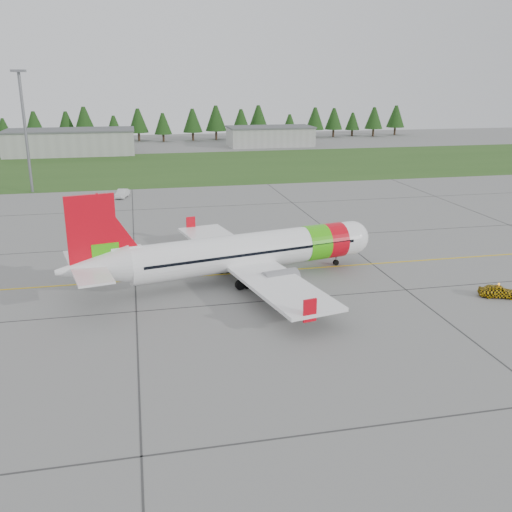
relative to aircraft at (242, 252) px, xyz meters
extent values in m
plane|color=gray|center=(4.54, -6.18, -2.79)|extent=(320.00, 320.00, 0.00)
cylinder|color=white|center=(0.76, 0.16, 0.04)|extent=(23.97, 8.46, 3.56)
sphere|color=white|center=(12.37, 2.65, 0.04)|extent=(3.56, 3.56, 3.56)
cone|color=white|center=(-13.98, -3.00, 0.36)|extent=(7.00, 4.82, 3.56)
cube|color=black|center=(12.64, 2.71, 0.36)|extent=(1.93, 2.63, 0.51)
cylinder|color=#40C70E|center=(7.90, 1.69, 0.04)|extent=(3.09, 4.06, 3.64)
cylinder|color=red|center=(10.04, 2.15, 0.04)|extent=(2.73, 3.98, 3.64)
cube|color=white|center=(0.31, 0.07, -0.97)|extent=(11.04, 29.63, 0.33)
cube|color=red|center=(-3.63, 14.08, -0.46)|extent=(1.11, 0.39, 1.83)
cube|color=red|center=(2.46, -14.33, -0.46)|extent=(1.11, 0.39, 1.83)
cylinder|color=gray|center=(0.60, 5.27, -1.47)|extent=(3.62, 2.57, 1.92)
cylinder|color=gray|center=(2.70, -4.56, -1.47)|extent=(3.62, 2.57, 1.92)
cube|color=red|center=(-13.80, -2.96, 3.42)|extent=(4.18, 1.20, 6.94)
cube|color=#40C70E|center=(-12.82, -2.75, 1.41)|extent=(2.40, 0.87, 2.19)
cube|color=white|center=(-14.43, -3.09, 0.59)|extent=(5.06, 10.88, 0.20)
cylinder|color=slate|center=(10.58, 2.27, -2.15)|extent=(0.16, 0.16, 1.28)
cylinder|color=black|center=(10.58, 2.27, -2.48)|extent=(0.66, 0.38, 0.62)
cylinder|color=slate|center=(-1.12, 2.38, -1.92)|extent=(0.20, 0.20, 1.74)
cylinder|color=black|center=(-1.48, 2.30, -2.32)|extent=(1.02, 0.60, 0.95)
cylinder|color=slate|center=(-0.05, -2.63, -1.92)|extent=(0.20, 0.20, 1.74)
cylinder|color=black|center=(-0.40, -2.70, -2.32)|extent=(1.02, 0.60, 0.95)
imported|color=yellow|center=(21.87, -9.63, -1.10)|extent=(1.56, 1.68, 3.39)
imported|color=silver|center=(-12.09, 43.82, -0.70)|extent=(1.78, 1.73, 4.19)
cube|color=#30561E|center=(4.54, 75.82, -2.78)|extent=(320.00, 50.00, 0.03)
cube|color=gold|center=(4.54, 1.82, -2.78)|extent=(120.00, 0.25, 0.02)
cube|color=#A8A8A3|center=(-25.46, 103.82, 0.21)|extent=(32.00, 14.00, 6.00)
cube|color=#A8A8A3|center=(29.54, 111.82, -0.19)|extent=(24.00, 12.00, 5.20)
cylinder|color=slate|center=(-27.46, 51.82, 7.21)|extent=(0.50, 0.50, 20.00)
camera|label=1|loc=(-9.89, -52.45, 16.37)|focal=40.00mm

